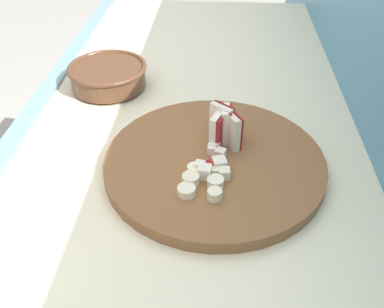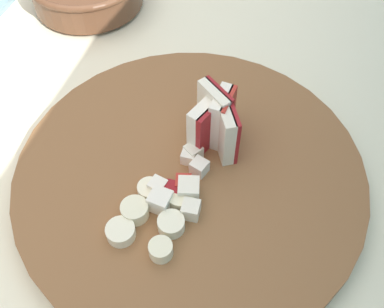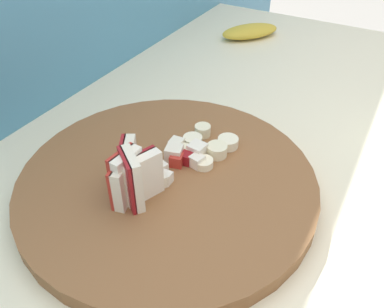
% 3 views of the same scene
% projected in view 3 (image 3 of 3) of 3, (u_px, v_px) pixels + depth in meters
% --- Properties ---
extents(tile_backsplash, '(2.40, 0.04, 1.40)m').
position_uv_depth(tile_backsplash, '(8.00, 246.00, 0.68)').
color(tile_backsplash, '#4C8EB2').
rests_on(tile_backsplash, ground).
extents(cutting_board, '(0.37, 0.37, 0.02)m').
position_uv_depth(cutting_board, '(168.00, 182.00, 0.49)').
color(cutting_board, brown).
rests_on(cutting_board, tiled_countertop).
extents(apple_wedge_fan, '(0.07, 0.06, 0.07)m').
position_uv_depth(apple_wedge_fan, '(131.00, 176.00, 0.44)').
color(apple_wedge_fan, maroon).
rests_on(apple_wedge_fan, cutting_board).
extents(apple_dice_pile, '(0.09, 0.06, 0.02)m').
position_uv_depth(apple_dice_pile, '(179.00, 159.00, 0.49)').
color(apple_dice_pile, '#B22D23').
rests_on(apple_dice_pile, cutting_board).
extents(banana_slice_rows, '(0.08, 0.07, 0.02)m').
position_uv_depth(banana_slice_rows, '(205.00, 146.00, 0.52)').
color(banana_slice_rows, '#F4EAC6').
rests_on(banana_slice_rows, cutting_board).
extents(banana_peel, '(0.14, 0.13, 0.03)m').
position_uv_depth(banana_peel, '(250.00, 31.00, 0.88)').
color(banana_peel, gold).
rests_on(banana_peel, tiled_countertop).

